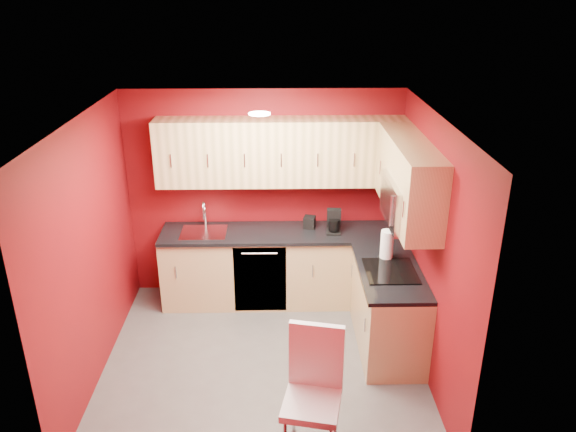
{
  "coord_description": "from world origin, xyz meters",
  "views": [
    {
      "loc": [
        0.16,
        -4.73,
        3.6
      ],
      "look_at": [
        0.26,
        0.55,
        1.37
      ],
      "focal_mm": 35.0,
      "sensor_mm": 36.0,
      "label": 1
    }
  ],
  "objects_px": {
    "paper_towel": "(387,245)",
    "dining_chair": "(312,397)",
    "sink": "(204,229)",
    "coffee_maker": "(334,222)",
    "napkin_holder": "(309,222)",
    "microwave": "(408,202)"
  },
  "relations": [
    {
      "from": "microwave",
      "to": "coffee_maker",
      "type": "xyz_separation_m",
      "value": [
        -0.59,
        0.95,
        -0.61
      ]
    },
    {
      "from": "microwave",
      "to": "sink",
      "type": "distance_m",
      "value": 2.43
    },
    {
      "from": "microwave",
      "to": "dining_chair",
      "type": "distance_m",
      "value": 2.04
    },
    {
      "from": "paper_towel",
      "to": "dining_chair",
      "type": "height_order",
      "value": "paper_towel"
    },
    {
      "from": "sink",
      "to": "paper_towel",
      "type": "relative_size",
      "value": 1.66
    },
    {
      "from": "napkin_holder",
      "to": "dining_chair",
      "type": "bearing_deg",
      "value": -92.55
    },
    {
      "from": "napkin_holder",
      "to": "coffee_maker",
      "type": "bearing_deg",
      "value": -28.57
    },
    {
      "from": "paper_towel",
      "to": "dining_chair",
      "type": "relative_size",
      "value": 0.28
    },
    {
      "from": "sink",
      "to": "dining_chair",
      "type": "distance_m",
      "value": 2.68
    },
    {
      "from": "microwave",
      "to": "dining_chair",
      "type": "relative_size",
      "value": 0.69
    },
    {
      "from": "microwave",
      "to": "dining_chair",
      "type": "xyz_separation_m",
      "value": [
        -0.98,
        -1.4,
        -1.11
      ]
    },
    {
      "from": "paper_towel",
      "to": "dining_chair",
      "type": "distance_m",
      "value": 1.97
    },
    {
      "from": "sink",
      "to": "coffee_maker",
      "type": "height_order",
      "value": "sink"
    },
    {
      "from": "microwave",
      "to": "coffee_maker",
      "type": "distance_m",
      "value": 1.27
    },
    {
      "from": "paper_towel",
      "to": "dining_chair",
      "type": "bearing_deg",
      "value": -117.23
    },
    {
      "from": "paper_towel",
      "to": "coffee_maker",
      "type": "bearing_deg",
      "value": 126.65
    },
    {
      "from": "microwave",
      "to": "napkin_holder",
      "type": "height_order",
      "value": "microwave"
    },
    {
      "from": "paper_towel",
      "to": "napkin_holder",
      "type": "bearing_deg",
      "value": 133.36
    },
    {
      "from": "coffee_maker",
      "to": "paper_towel",
      "type": "relative_size",
      "value": 0.86
    },
    {
      "from": "coffee_maker",
      "to": "dining_chair",
      "type": "bearing_deg",
      "value": -94.76
    },
    {
      "from": "dining_chair",
      "to": "microwave",
      "type": "bearing_deg",
      "value": 67.34
    },
    {
      "from": "microwave",
      "to": "napkin_holder",
      "type": "xyz_separation_m",
      "value": [
        -0.86,
        1.09,
        -0.68
      ]
    }
  ]
}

